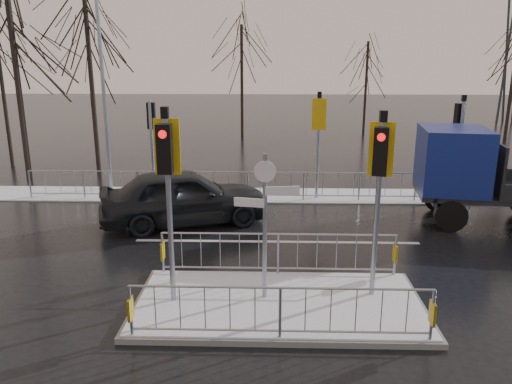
{
  "coord_description": "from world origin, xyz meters",
  "views": [
    {
      "loc": [
        -0.19,
        -9.42,
        5.07
      ],
      "look_at": [
        -0.55,
        2.54,
        1.8
      ],
      "focal_mm": 35.0,
      "sensor_mm": 36.0,
      "label": 1
    }
  ],
  "objects_px": {
    "car_far_lane": "(184,196)",
    "flatbed_truck": "(482,174)",
    "traffic_island": "(278,290)",
    "street_lamp_left": "(104,72)"
  },
  "relations": [
    {
      "from": "car_far_lane",
      "to": "flatbed_truck",
      "type": "relative_size",
      "value": 0.77
    },
    {
      "from": "traffic_island",
      "to": "street_lamp_left",
      "type": "height_order",
      "value": "street_lamp_left"
    },
    {
      "from": "car_far_lane",
      "to": "traffic_island",
      "type": "bearing_deg",
      "value": -170.2
    },
    {
      "from": "car_far_lane",
      "to": "street_lamp_left",
      "type": "bearing_deg",
      "value": 22.38
    },
    {
      "from": "traffic_island",
      "to": "flatbed_truck",
      "type": "bearing_deg",
      "value": 42.05
    },
    {
      "from": "flatbed_truck",
      "to": "street_lamp_left",
      "type": "relative_size",
      "value": 0.81
    },
    {
      "from": "traffic_island",
      "to": "flatbed_truck",
      "type": "relative_size",
      "value": 0.9
    },
    {
      "from": "traffic_island",
      "to": "street_lamp_left",
      "type": "xyz_separation_m",
      "value": [
        -6.42,
        9.49,
        4.1
      ]
    },
    {
      "from": "traffic_island",
      "to": "street_lamp_left",
      "type": "bearing_deg",
      "value": 124.07
    },
    {
      "from": "traffic_island",
      "to": "car_far_lane",
      "type": "xyz_separation_m",
      "value": [
        -2.85,
        5.33,
        0.48
      ]
    }
  ]
}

